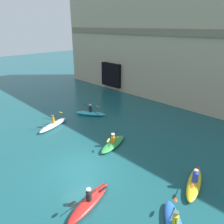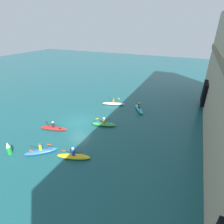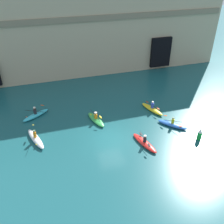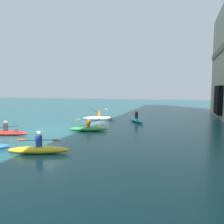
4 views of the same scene
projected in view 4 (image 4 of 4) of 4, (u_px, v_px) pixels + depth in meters
name	position (u px, v px, depth m)	size (l,w,h in m)	color
ground_plane	(47.00, 130.00, 18.05)	(120.00, 120.00, 0.00)	#195156
kayak_cyan	(136.00, 120.00, 22.45)	(3.03, 2.31, 1.27)	#33B2C6
kayak_green	(88.00, 128.00, 17.58)	(1.62, 3.23, 1.07)	green
kayak_red	(6.00, 132.00, 15.96)	(1.58, 3.38, 1.02)	red
kayak_yellow	(39.00, 149.00, 11.34)	(1.69, 3.28, 1.17)	yellow
kayak_white	(99.00, 118.00, 23.94)	(1.77, 3.57, 1.32)	white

